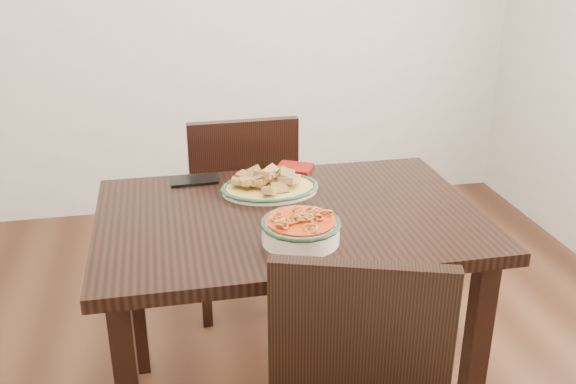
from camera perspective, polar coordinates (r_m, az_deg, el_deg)
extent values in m
cube|color=black|center=(1.97, 0.12, -2.36)|extent=(1.17, 0.78, 0.04)
cube|color=black|center=(2.07, 16.24, -14.14)|extent=(0.06, 0.06, 0.71)
cube|color=black|center=(2.39, -13.52, -8.35)|extent=(0.06, 0.06, 0.71)
cube|color=black|center=(2.54, 9.95, -6.07)|extent=(0.06, 0.06, 0.71)
cube|color=black|center=(2.74, -4.40, -1.79)|extent=(0.43, 0.43, 0.04)
cube|color=black|center=(3.01, -1.55, -4.07)|extent=(0.04, 0.04, 0.41)
cube|color=black|center=(2.98, -8.01, -4.68)|extent=(0.04, 0.04, 0.41)
cube|color=black|center=(2.72, -0.14, -7.24)|extent=(0.04, 0.04, 0.41)
cube|color=black|center=(2.68, -7.33, -7.98)|extent=(0.04, 0.04, 0.41)
cube|color=black|center=(2.47, -3.90, 1.47)|extent=(0.42, 0.05, 0.44)
cube|color=black|center=(1.52, 6.39, -13.60)|extent=(0.41, 0.17, 0.44)
ellipsoid|color=beige|center=(2.11, -1.63, 0.25)|extent=(0.32, 0.24, 0.02)
ellipsoid|color=gold|center=(2.11, -1.63, 0.40)|extent=(0.30, 0.23, 0.01)
torus|color=#1B3D24|center=(2.11, -1.63, 0.45)|extent=(0.25, 0.25, 0.01)
cylinder|color=white|center=(1.78, 1.13, -3.53)|extent=(0.22, 0.22, 0.06)
torus|color=#19381F|center=(1.77, 1.14, -2.77)|extent=(0.23, 0.23, 0.02)
cylinder|color=#B02708|center=(1.76, 1.14, -2.63)|extent=(0.19, 0.19, 0.01)
cube|color=black|center=(2.22, -8.38, 1.03)|extent=(0.16, 0.09, 0.01)
cube|color=maroon|center=(2.31, 0.58, 2.18)|extent=(0.15, 0.15, 0.01)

